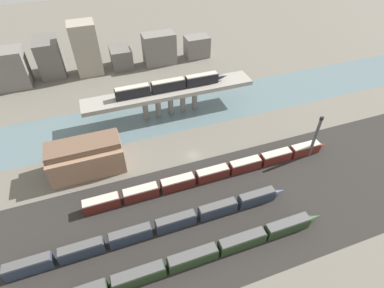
{
  "coord_description": "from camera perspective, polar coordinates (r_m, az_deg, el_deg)",
  "views": [
    {
      "loc": [
        -24.93,
        -68.94,
        70.38
      ],
      "look_at": [
        0.0,
        1.15,
        4.21
      ],
      "focal_mm": 28.0,
      "sensor_mm": 36.0,
      "label": 1
    }
  ],
  "objects": [
    {
      "name": "train_yard_mid",
      "position": [
        81.76,
        -6.55,
        -15.5
      ],
      "size": [
        75.26,
        2.6,
        4.11
      ],
      "color": "#2D384C",
      "rests_on": "ground"
    },
    {
      "name": "city_block_left",
      "position": [
        159.24,
        -25.46,
        14.76
      ],
      "size": [
        10.46,
        15.97,
        16.57
      ],
      "primitive_type": "cube",
      "color": "#605B56",
      "rests_on": "ground"
    },
    {
      "name": "city_block_far_right",
      "position": [
        155.28,
        -6.26,
        17.58
      ],
      "size": [
        15.57,
        8.8,
        15.23
      ],
      "primitive_type": "cube",
      "color": "slate",
      "rests_on": "ground"
    },
    {
      "name": "train_yard_far",
      "position": [
        93.67,
        4.63,
        -5.49
      ],
      "size": [
        81.48,
        3.05,
        3.88
      ],
      "color": "#5B1E19",
      "rests_on": "ground"
    },
    {
      "name": "train_yard_near",
      "position": [
        77.43,
        1.2,
        -20.55
      ],
      "size": [
        69.79,
        2.87,
        3.85
      ],
      "color": "#23381E",
      "rests_on": "ground"
    },
    {
      "name": "city_block_tall",
      "position": [
        162.37,
        0.94,
        18.03
      ],
      "size": [
        12.06,
        8.38,
        10.65
      ],
      "primitive_type": "cube",
      "color": "slate",
      "rests_on": "ground"
    },
    {
      "name": "city_block_right",
      "position": [
        156.79,
        -13.35,
        15.81
      ],
      "size": [
        9.64,
        12.9,
        9.49
      ],
      "primitive_type": "cube",
      "color": "#605B56",
      "rests_on": "ground"
    },
    {
      "name": "railbed_yard",
      "position": [
        87.14,
        5.69,
        -12.52
      ],
      "size": [
        280.0,
        42.0,
        0.01
      ],
      "primitive_type": "cube",
      "color": "#282623",
      "rests_on": "ground"
    },
    {
      "name": "ground_plane",
      "position": [
        101.62,
        0.22,
        -2.18
      ],
      "size": [
        400.0,
        400.0,
        0.0
      ],
      "primitive_type": "plane",
      "color": "#666056"
    },
    {
      "name": "train_on_bridge",
      "position": [
        114.36,
        -3.9,
        11.18
      ],
      "size": [
        44.01,
        2.79,
        4.16
      ],
      "color": "black",
      "rests_on": "bridge"
    },
    {
      "name": "city_block_center",
      "position": [
        151.96,
        -19.54,
        16.74
      ],
      "size": [
        11.45,
        10.41,
        23.85
      ],
      "primitive_type": "cube",
      "color": "gray",
      "rests_on": "ground"
    },
    {
      "name": "warehouse_building",
      "position": [
        99.46,
        -19.54,
        -2.3
      ],
      "size": [
        22.52,
        11.88,
        10.82
      ],
      "color": "#937056",
      "rests_on": "ground"
    },
    {
      "name": "city_block_far_left",
      "position": [
        156.04,
        -31.8,
        12.01
      ],
      "size": [
        16.42,
        11.26,
        16.86
      ],
      "primitive_type": "cube",
      "color": "slate",
      "rests_on": "ground"
    },
    {
      "name": "signal_tower",
      "position": [
        104.53,
        22.39,
        1.21
      ],
      "size": [
        1.0,
        0.97,
        15.91
      ],
      "color": "#4C4C51",
      "rests_on": "ground"
    },
    {
      "name": "bridge",
      "position": [
        116.1,
        -4.22,
        9.52
      ],
      "size": [
        65.72,
        9.34,
        10.51
      ],
      "color": "gray",
      "rests_on": "ground"
    },
    {
      "name": "river_water",
      "position": [
        121.01,
        -4.02,
        5.98
      ],
      "size": [
        320.0,
        25.12,
        0.01
      ],
      "primitive_type": "cube",
      "color": "slate",
      "rests_on": "ground"
    }
  ]
}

